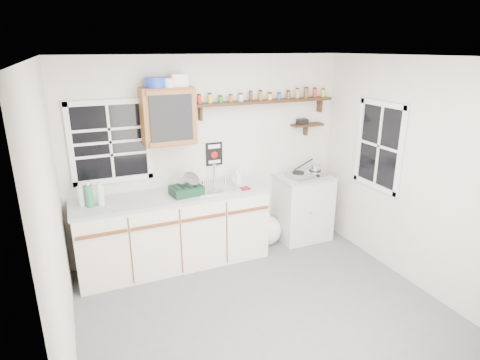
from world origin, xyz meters
The scene contains 18 objects.
room centered at (0.00, 0.00, 1.25)m, with size 3.64×3.24×2.54m.
main_cabinet centered at (-0.58, 1.30, 0.46)m, with size 2.31×0.63×0.92m.
right_cabinet centered at (1.25, 1.32, 0.46)m, with size 0.73×0.57×0.91m.
sink centered at (-0.05, 1.30, 0.93)m, with size 0.52×0.44×0.29m.
upper_cabinet centered at (-0.55, 1.44, 1.82)m, with size 0.60×0.32×0.65m.
upper_cabinet_clutter centered at (-0.57, 1.44, 2.21)m, with size 0.47×0.24×0.14m.
spice_shelf centered at (0.74, 1.51, 1.93)m, with size 1.91×0.18×0.35m.
secondary_shelf centered at (1.36, 1.52, 1.58)m, with size 0.45×0.16×0.24m.
warning_sign centered at (0.05, 1.59, 1.28)m, with size 0.22×0.02×0.30m.
window_back centered at (-1.20, 1.59, 1.55)m, with size 0.93×0.03×0.98m.
window_right centered at (1.79, 0.55, 1.45)m, with size 0.03×0.78×1.08m.
water_bottles centered at (-1.49, 1.30, 1.04)m, with size 0.27×0.13×0.28m.
dish_rack centered at (-0.42, 1.23, 1.01)m, with size 0.39×0.31×0.27m.
soap_bottle centered at (0.27, 1.36, 1.02)m, with size 0.09×0.10×0.21m, color silver.
rag centered at (0.28, 1.13, 0.93)m, with size 0.12×0.10×0.02m, color maroon.
hotplate centered at (1.27, 1.31, 0.95)m, with size 0.57×0.36×0.08m.
saucepan centered at (1.40, 1.31, 1.02)m, with size 0.36×0.16×0.15m.
trash_bag centered at (0.71, 1.33, 0.20)m, with size 0.41×0.37×0.47m.
Camera 1 is at (-1.60, -3.10, 2.58)m, focal length 30.00 mm.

